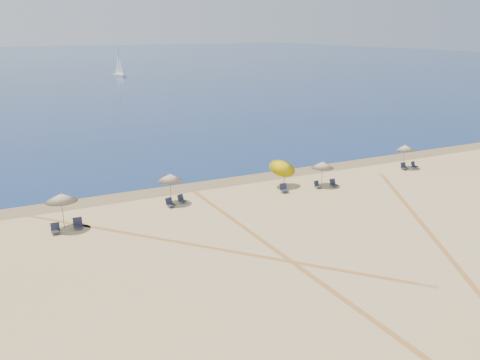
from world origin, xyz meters
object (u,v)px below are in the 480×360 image
object	(u,v)px
umbrella_2	(170,177)
sailboat_0	(119,67)
chair_6	(284,188)
umbrella_3	(283,166)
chair_3	(78,224)
chair_10	(414,165)
umbrella_1	(61,198)
umbrella_4	(323,165)
chair_2	(56,229)
chair_9	(404,167)
chair_8	(333,183)
chair_4	(170,203)
umbrella_5	(405,148)
chair_5	(182,199)
chair_7	(317,185)

from	to	relation	value
umbrella_2	sailboat_0	size ratio (longest dim) A/B	0.31
chair_6	umbrella_3	bearing A→B (deg)	67.87
chair_3	chair_10	bearing A→B (deg)	6.41
umbrella_1	chair_3	size ratio (longest dim) A/B	3.40
chair_3	umbrella_4	bearing A→B (deg)	5.64
umbrella_1	chair_10	size ratio (longest dim) A/B	3.77
chair_2	chair_3	world-z (taller)	chair_3
chair_3	chair_9	world-z (taller)	chair_3
umbrella_1	chair_8	distance (m)	22.40
chair_2	chair_9	size ratio (longest dim) A/B	0.99
umbrella_1	chair_9	world-z (taller)	umbrella_1
chair_4	chair_6	xyz separation A→B (m)	(9.73, -0.80, 0.01)
chair_9	sailboat_0	xyz separation A→B (m)	(-0.66, 113.20, 2.13)
umbrella_2	chair_10	xyz separation A→B (m)	(24.92, -0.68, -1.84)
chair_2	umbrella_5	bearing A→B (deg)	5.66
umbrella_2	chair_2	xyz separation A→B (m)	(-8.91, -2.37, -1.80)
umbrella_1	chair_6	distance (m)	17.77
umbrella_2	chair_3	xyz separation A→B (m)	(-7.41, -2.13, -1.78)
chair_8	umbrella_5	bearing A→B (deg)	11.60
umbrella_3	chair_10	bearing A→B (deg)	-1.92
chair_4	chair_9	xyz separation A→B (m)	(23.90, 0.06, -0.01)
chair_9	chair_10	world-z (taller)	chair_9
chair_4	sailboat_0	bearing A→B (deg)	60.65
umbrella_4	chair_10	distance (m)	11.75
chair_8	chair_9	size ratio (longest dim) A/B	0.95
umbrella_1	umbrella_5	xyz separation A→B (m)	(32.23, 1.48, -0.21)
umbrella_4	umbrella_5	size ratio (longest dim) A/B	0.94
chair_4	chair_2	bearing A→B (deg)	172.71
umbrella_3	umbrella_4	world-z (taller)	umbrella_3
chair_9	chair_10	xyz separation A→B (m)	(1.35, 0.04, -0.02)
umbrella_4	umbrella_5	xyz separation A→B (m)	(10.66, 1.27, 0.14)
umbrella_1	chair_9	bearing A→B (deg)	1.75
chair_2	chair_10	size ratio (longest dim) A/B	1.02
chair_2	sailboat_0	xyz separation A→B (m)	(31.82, 114.85, 2.12)
umbrella_1	chair_9	xyz separation A→B (m)	(31.84, 0.97, -1.94)
chair_2	chair_9	xyz separation A→B (m)	(32.48, 1.65, -0.01)
chair_5	chair_7	distance (m)	11.90
chair_7	chair_10	world-z (taller)	chair_10
umbrella_4	chair_8	bearing A→B (deg)	-43.46
chair_4	sailboat_0	world-z (taller)	sailboat_0
umbrella_1	sailboat_0	size ratio (longest dim) A/B	0.32
chair_5	chair_2	bearing A→B (deg)	171.66
umbrella_3	chair_8	world-z (taller)	umbrella_3
chair_4	chair_10	bearing A→B (deg)	-17.51
chair_8	sailboat_0	xyz separation A→B (m)	(8.87, 114.66, 2.13)
umbrella_5	chair_9	world-z (taller)	umbrella_5
chair_9	chair_5	bearing A→B (deg)	-176.24
umbrella_5	sailboat_0	distance (m)	112.70
chair_2	umbrella_4	bearing A→B (deg)	4.20
chair_6	chair_7	world-z (taller)	chair_6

